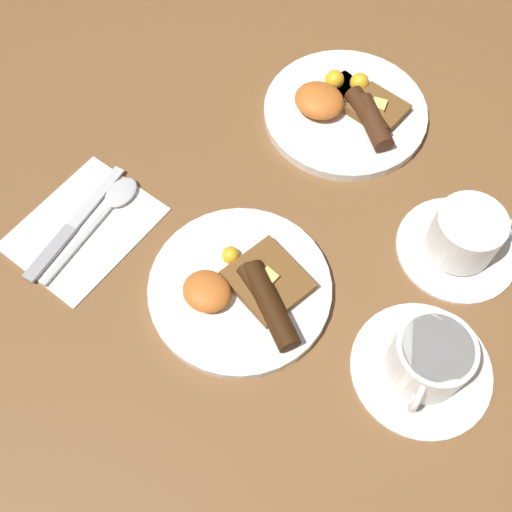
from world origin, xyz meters
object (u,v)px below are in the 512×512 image
at_px(breakfast_plate_far, 346,109).
at_px(spoon, 113,202).
at_px(teacup_far, 464,238).
at_px(knife, 71,228).
at_px(teacup_near, 427,361).
at_px(breakfast_plate_near, 243,288).

height_order(breakfast_plate_far, spoon, breakfast_plate_far).
bearing_deg(teacup_far, knife, -151.31).
bearing_deg(spoon, teacup_near, -89.58).
bearing_deg(teacup_far, breakfast_plate_far, 151.75).
bearing_deg(knife, spoon, -22.53).
xyz_separation_m(breakfast_plate_far, knife, (-0.22, -0.37, -0.01)).
relative_size(breakfast_plate_near, teacup_far, 1.46).
height_order(breakfast_plate_near, breakfast_plate_far, breakfast_plate_far).
xyz_separation_m(breakfast_plate_far, teacup_near, (0.26, -0.30, 0.02)).
bearing_deg(spoon, breakfast_plate_near, -95.23).
xyz_separation_m(breakfast_plate_far, teacup_far, (0.23, -0.12, 0.02)).
bearing_deg(breakfast_plate_far, breakfast_plate_near, -85.40).
bearing_deg(breakfast_plate_near, teacup_near, 6.47).
height_order(breakfast_plate_near, teacup_far, teacup_far).
relative_size(breakfast_plate_far, knife, 1.21).
bearing_deg(spoon, knife, 158.86).
bearing_deg(knife, breakfast_plate_near, -81.82).
height_order(teacup_far, knife, teacup_far).
bearing_deg(teacup_far, spoon, -156.63).
distance_m(breakfast_plate_near, knife, 0.25).
relative_size(teacup_near, knife, 0.84).
bearing_deg(spoon, breakfast_plate_far, -32.93).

